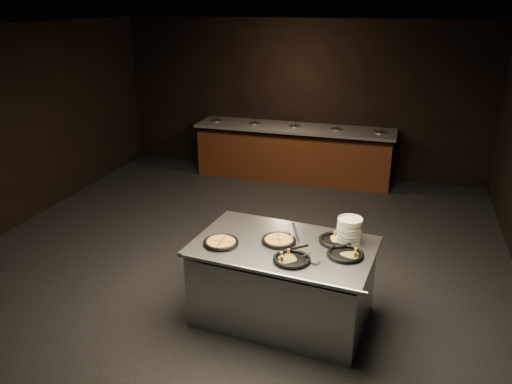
% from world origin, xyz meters
% --- Properties ---
extents(room, '(7.02, 8.02, 2.92)m').
position_xyz_m(room, '(0.00, 0.00, 1.45)').
color(room, black).
rests_on(room, ground).
extents(salad_bar, '(3.70, 0.83, 1.18)m').
position_xyz_m(salad_bar, '(0.00, 3.56, 0.44)').
color(salad_bar, '#5B2815').
rests_on(salad_bar, ground).
extents(serving_counter, '(1.92, 1.33, 0.87)m').
position_xyz_m(serving_counter, '(0.90, -0.87, 0.42)').
color(serving_counter, silver).
rests_on(serving_counter, ground).
extents(plate_stack, '(0.26, 0.26, 0.25)m').
position_xyz_m(plate_stack, '(1.53, -0.60, 1.00)').
color(plate_stack, silver).
rests_on(plate_stack, serving_counter).
extents(pan_veggie_whole, '(0.36, 0.36, 0.04)m').
position_xyz_m(pan_veggie_whole, '(0.29, -1.04, 0.89)').
color(pan_veggie_whole, black).
rests_on(pan_veggie_whole, serving_counter).
extents(pan_cheese_whole, '(0.36, 0.36, 0.04)m').
position_xyz_m(pan_cheese_whole, '(0.84, -0.82, 0.89)').
color(pan_cheese_whole, black).
rests_on(pan_cheese_whole, serving_counter).
extents(pan_cheese_slices_a, '(0.36, 0.36, 0.04)m').
position_xyz_m(pan_cheese_slices_a, '(1.41, -0.65, 0.89)').
color(pan_cheese_slices_a, black).
rests_on(pan_cheese_slices_a, serving_counter).
extents(pan_cheese_slices_b, '(0.36, 0.36, 0.04)m').
position_xyz_m(pan_cheese_slices_b, '(1.06, -1.18, 0.89)').
color(pan_cheese_slices_b, black).
rests_on(pan_cheese_slices_b, serving_counter).
extents(pan_veggie_slices, '(0.36, 0.36, 0.04)m').
position_xyz_m(pan_veggie_slices, '(1.54, -0.92, 0.89)').
color(pan_veggie_slices, black).
rests_on(pan_veggie_slices, serving_counter).
extents(server_left, '(0.26, 0.31, 0.18)m').
position_xyz_m(server_left, '(0.98, -0.74, 0.95)').
color(server_left, silver).
rests_on(server_left, serving_counter).
extents(server_right, '(0.33, 0.17, 0.16)m').
position_xyz_m(server_right, '(1.15, -1.10, 0.95)').
color(server_right, silver).
rests_on(server_right, serving_counter).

